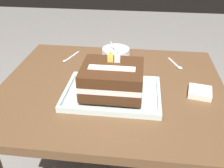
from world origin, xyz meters
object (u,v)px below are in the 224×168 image
birthday_cake (112,79)px  serving_spoon_by_bowls (178,66)px  bowl_stack (116,54)px  foil_tray (112,94)px  napkin_pile (200,92)px  serving_spoon_near_tray (69,58)px

birthday_cake → serving_spoon_by_bowls: size_ratio=1.77×
bowl_stack → serving_spoon_by_bowls: (0.31, -0.05, -0.02)m
foil_tray → napkin_pile: (0.35, 0.05, 0.00)m
foil_tray → birthday_cake: 0.07m
serving_spoon_by_bowls → bowl_stack: bearing=170.4°
foil_tray → bowl_stack: size_ratio=2.66×
foil_tray → bowl_stack: bowl_stack is taller
serving_spoon_near_tray → serving_spoon_by_bowls: 0.55m
birthday_cake → serving_spoon_by_bowls: birthday_cake is taller
serving_spoon_by_bowls → napkin_pile: bearing=-75.0°
bowl_stack → serving_spoon_near_tray: bowl_stack is taller
birthday_cake → napkin_pile: (0.35, 0.05, -0.07)m
bowl_stack → foil_tray: bearing=-86.2°
serving_spoon_near_tray → napkin_pile: napkin_pile is taller
serving_spoon_near_tray → napkin_pile: size_ratio=1.36×
foil_tray → bowl_stack: (-0.02, 0.34, 0.02)m
serving_spoon_near_tray → serving_spoon_by_bowls: serving_spoon_by_bowls is taller
foil_tray → napkin_pile: 0.35m
birthday_cake → bowl_stack: 0.34m
birthday_cake → serving_spoon_by_bowls: 0.41m
birthday_cake → serving_spoon_near_tray: size_ratio=1.64×
foil_tray → serving_spoon_by_bowls: (0.28, 0.28, -0.00)m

